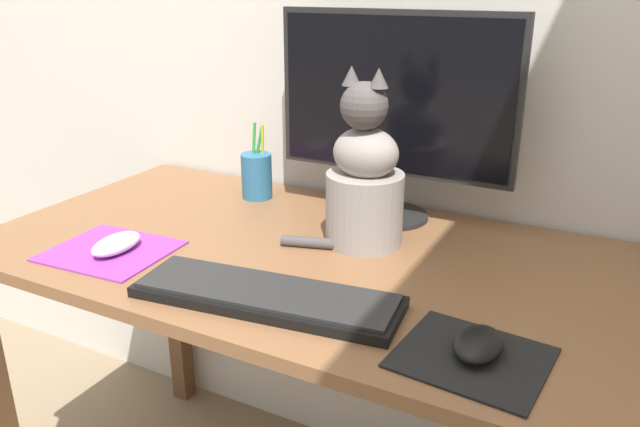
{
  "coord_description": "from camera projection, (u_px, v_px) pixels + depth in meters",
  "views": [
    {
      "loc": [
        0.47,
        -0.98,
        1.26
      ],
      "look_at": [
        -0.01,
        -0.06,
        0.86
      ],
      "focal_mm": 35.0,
      "sensor_mm": 36.0,
      "label": 1
    }
  ],
  "objects": [
    {
      "name": "computer_mouse_right",
      "position": [
        478.0,
        344.0,
        0.88
      ],
      "size": [
        0.07,
        0.1,
        0.03
      ],
      "color": "black",
      "rests_on": "mousepad_right"
    },
    {
      "name": "mousepad_left",
      "position": [
        111.0,
        251.0,
        1.22
      ],
      "size": [
        0.24,
        0.21,
        0.0
      ],
      "rotation": [
        0.0,
        0.0,
        0.06
      ],
      "color": "purple",
      "rests_on": "desk"
    },
    {
      "name": "desk",
      "position": [
        338.0,
        303.0,
        1.23
      ],
      "size": [
        1.46,
        0.68,
        0.75
      ],
      "color": "brown",
      "rests_on": "ground_plane"
    },
    {
      "name": "computer_mouse_left",
      "position": [
        116.0,
        244.0,
        1.21
      ],
      "size": [
        0.06,
        0.11,
        0.03
      ],
      "color": "white",
      "rests_on": "mousepad_left"
    },
    {
      "name": "keyboard",
      "position": [
        267.0,
        295.0,
        1.03
      ],
      "size": [
        0.46,
        0.19,
        0.02
      ],
      "rotation": [
        0.0,
        0.0,
        0.12
      ],
      "color": "black",
      "rests_on": "desk"
    },
    {
      "name": "mousepad_right",
      "position": [
        472.0,
        357.0,
        0.88
      ],
      "size": [
        0.22,
        0.2,
        0.0
      ],
      "rotation": [
        0.0,
        0.0,
        -0.09
      ],
      "color": "black",
      "rests_on": "desk"
    },
    {
      "name": "monitor",
      "position": [
        394.0,
        107.0,
        1.31
      ],
      "size": [
        0.52,
        0.17,
        0.45
      ],
      "color": "black",
      "rests_on": "desk"
    },
    {
      "name": "pen_cup",
      "position": [
        257.0,
        175.0,
        1.51
      ],
      "size": [
        0.07,
        0.07,
        0.18
      ],
      "color": "#286089",
      "rests_on": "desk"
    },
    {
      "name": "cat",
      "position": [
        364.0,
        181.0,
        1.22
      ],
      "size": [
        0.22,
        0.18,
        0.35
      ],
      "rotation": [
        0.0,
        0.0,
        -0.07
      ],
      "color": "gray",
      "rests_on": "desk"
    }
  ]
}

